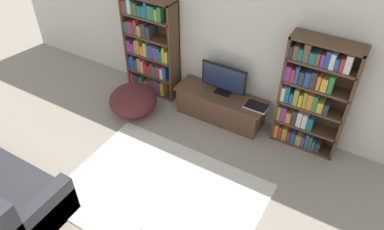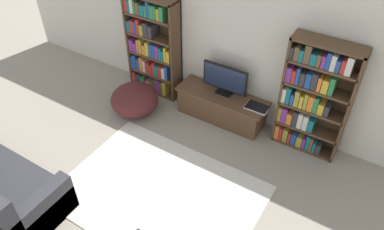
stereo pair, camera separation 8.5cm
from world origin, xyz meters
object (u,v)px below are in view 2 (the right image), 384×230
object	(u,v)px
bookshelf_right	(312,97)
laptop	(257,107)
beanbag_ottoman	(135,100)
bookshelf_left	(153,47)
television	(225,79)
tv_stand	(221,107)

from	to	relation	value
bookshelf_right	laptop	world-z (taller)	bookshelf_right
laptop	beanbag_ottoman	world-z (taller)	laptop
bookshelf_left	television	xyz separation A→B (m)	(1.40, -0.05, -0.12)
television	laptop	distance (m)	0.65
bookshelf_left	laptop	xyz separation A→B (m)	(1.99, -0.12, -0.37)
bookshelf_left	bookshelf_right	xyz separation A→B (m)	(2.71, 0.00, 0.03)
tv_stand	television	distance (m)	0.50
tv_stand	television	world-z (taller)	television
bookshelf_left	bookshelf_right	size ratio (longest dim) A/B	1.00
television	laptop	xyz separation A→B (m)	(0.60, -0.07, -0.25)
laptop	bookshelf_left	bearing A→B (deg)	176.62
tv_stand	television	size ratio (longest dim) A/B	2.00
television	beanbag_ottoman	bearing A→B (deg)	-153.03
bookshelf_right	laptop	distance (m)	0.83
television	laptop	size ratio (longest dim) A/B	2.12
tv_stand	laptop	size ratio (longest dim) A/B	4.23
bookshelf_right	beanbag_ottoman	world-z (taller)	bookshelf_right
tv_stand	laptop	bearing A→B (deg)	-0.40
beanbag_ottoman	television	bearing A→B (deg)	26.97
laptop	beanbag_ottoman	bearing A→B (deg)	-162.66
bookshelf_left	bookshelf_right	bearing A→B (deg)	0.03
bookshelf_right	tv_stand	bearing A→B (deg)	-175.01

